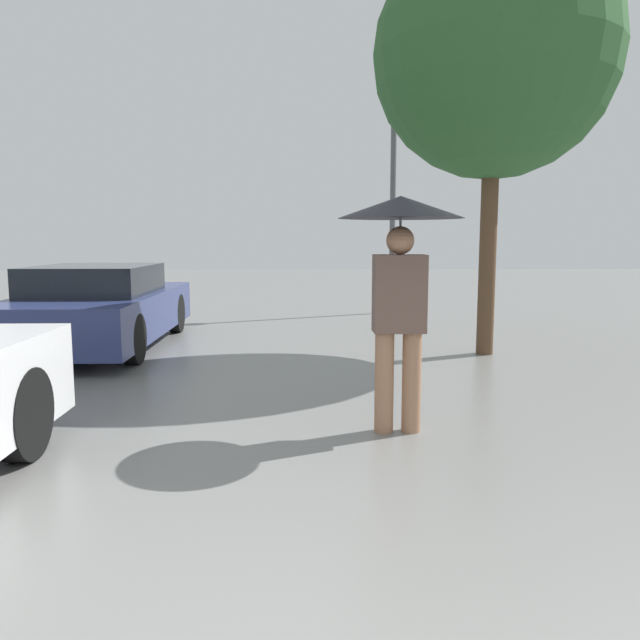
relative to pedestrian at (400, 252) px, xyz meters
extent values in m
cylinder|color=#9E7051|center=(-0.11, 0.00, -1.04)|extent=(0.15, 0.15, 0.82)
cylinder|color=#9E7051|center=(0.11, 0.00, -1.04)|extent=(0.15, 0.15, 0.82)
cube|color=brown|center=(0.00, 0.00, -0.32)|extent=(0.41, 0.24, 0.61)
sphere|color=#9E7051|center=(0.00, 0.00, 0.09)|extent=(0.22, 0.22, 0.22)
cylinder|color=#515456|center=(0.00, 0.00, -0.06)|extent=(0.02, 0.02, 0.65)
cone|color=black|center=(0.00, 0.00, 0.35)|extent=(0.99, 0.99, 0.17)
cylinder|color=black|center=(-2.74, -0.57, -1.12)|extent=(0.18, 0.66, 0.66)
cube|color=navy|center=(-3.66, 4.16, -0.97)|extent=(1.78, 4.34, 0.61)
cube|color=black|center=(-3.66, 3.94, -0.47)|extent=(1.51, 1.96, 0.40)
cylinder|color=black|center=(-4.46, 5.50, -1.13)|extent=(0.18, 0.64, 0.64)
cylinder|color=black|center=(-2.86, 5.50, -1.13)|extent=(0.18, 0.64, 0.64)
cylinder|color=black|center=(-4.46, 2.81, -1.13)|extent=(0.18, 0.64, 0.64)
cylinder|color=black|center=(-2.86, 2.81, -1.13)|extent=(0.18, 0.64, 0.64)
cylinder|color=brown|center=(1.72, 3.38, 0.06)|extent=(0.22, 0.22, 3.03)
sphere|color=#2D5B2D|center=(1.72, 3.38, 2.43)|extent=(3.12, 3.12, 3.12)
cylinder|color=#515456|center=(1.14, 8.13, 0.61)|extent=(0.12, 0.12, 4.12)
sphere|color=beige|center=(1.14, 8.13, 2.77)|extent=(0.32, 0.32, 0.32)
camera|label=1|loc=(-0.79, -4.89, 0.11)|focal=35.00mm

